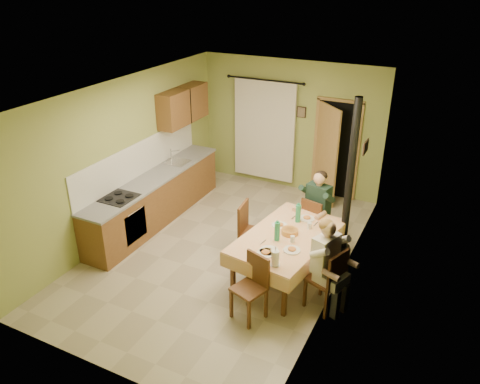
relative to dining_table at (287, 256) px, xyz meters
The scene contains 17 objects.
floor 1.30m from the dining_table, behind, with size 4.00×6.00×0.01m, color tan.
room_shell 1.90m from the dining_table, behind, with size 4.04×6.04×2.82m.
kitchen_run 3.00m from the dining_table, 168.22° to the left, with size 0.64×3.64×1.56m.
upper_cabinets 3.92m from the dining_table, 147.87° to the left, with size 0.35×1.40×0.70m, color brown.
curtain 3.69m from the dining_table, 119.70° to the left, with size 1.70×0.07×2.22m.
doorway 3.13m from the dining_table, 94.36° to the left, with size 0.96×0.62×2.15m.
dining_table is the anchor object (origin of this frame).
tableware 0.46m from the dining_table, 87.75° to the right, with size 0.68×1.62×0.33m.
chair_far 1.06m from the dining_table, 83.87° to the left, with size 0.48×0.48×0.95m.
chair_near 1.14m from the dining_table, 95.80° to the right, with size 0.51×0.51×0.96m.
chair_right 0.90m from the dining_table, 31.13° to the right, with size 0.56×0.56×1.00m.
chair_left 0.74m from the dining_table, 160.74° to the left, with size 0.48×0.48×1.00m.
man_far 1.18m from the dining_table, 83.76° to the left, with size 0.64×0.55×1.39m.
man_right 1.01m from the dining_table, 31.31° to the right, with size 0.59×0.65×1.39m.
stove_flue 1.24m from the dining_table, 50.27° to the left, with size 0.24×0.24×2.80m.
picture_back 3.60m from the dining_table, 107.04° to the left, with size 0.19×0.03×0.23m, color black.
picture_right 2.17m from the dining_table, 62.19° to the left, with size 0.03×0.31×0.21m, color brown.
Camera 1 is at (3.30, -6.06, 4.47)m, focal length 35.00 mm.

